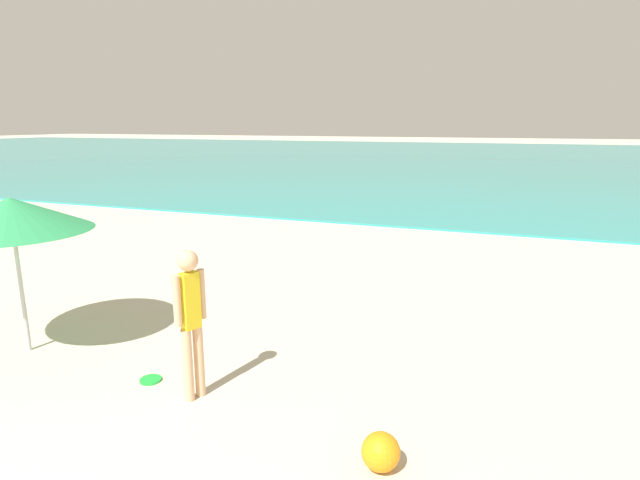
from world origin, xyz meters
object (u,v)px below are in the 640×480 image
frisbee (151,380)px  beach_umbrella (11,215)px  person_standing (191,316)px  beach_ball (381,452)px

frisbee → beach_umbrella: beach_umbrella is taller
person_standing → frisbee: bearing=-79.2°
person_standing → beach_umbrella: beach_umbrella is taller
frisbee → person_standing: bearing=-10.5°
frisbee → beach_umbrella: size_ratio=0.12×
person_standing → beach_ball: size_ratio=4.90×
frisbee → beach_ball: size_ratio=0.73×
person_standing → frisbee: (-0.67, 0.12, -0.89)m
person_standing → beach_umbrella: (-2.63, 0.25, 0.84)m
person_standing → beach_ball: person_standing is taller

